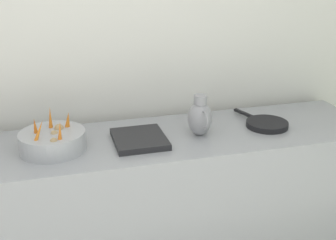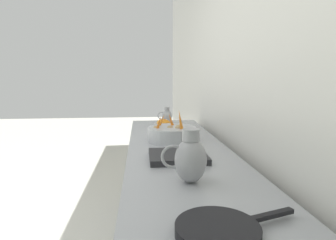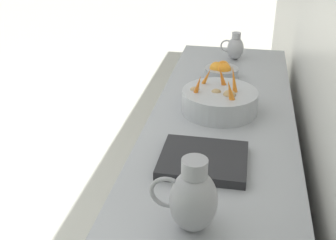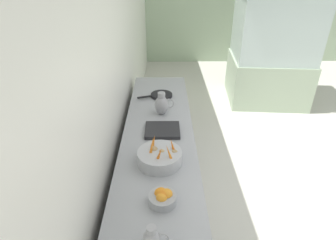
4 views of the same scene
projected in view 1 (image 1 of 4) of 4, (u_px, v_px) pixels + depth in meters
tile_wall_left at (191, 25)px, 2.93m from camera, size 0.10×9.41×3.00m
prep_counter at (136, 206)px, 2.77m from camera, size 0.69×3.05×0.92m
vegetable_colander at (53, 141)px, 2.45m from camera, size 0.37×0.37×0.24m
metal_pitcher_tall at (200, 117)px, 2.64m from camera, size 0.21×0.15×0.25m
counter_sink_basin at (139, 139)px, 2.57m from camera, size 0.34×0.30×0.04m
skillet_on_counter at (266, 124)px, 2.80m from camera, size 0.43×0.27×0.03m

